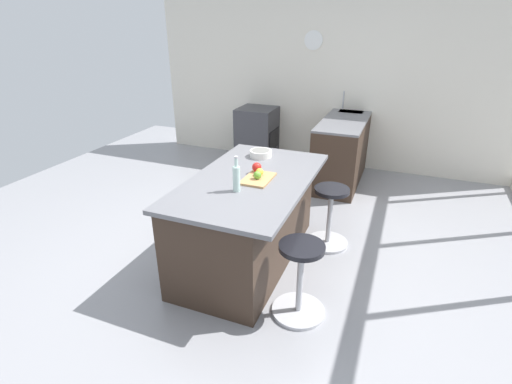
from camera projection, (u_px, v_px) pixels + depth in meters
The scene contains 13 objects.
ground_plane at pixel (253, 258), 3.89m from camera, with size 8.11×8.11×0.00m, color gray.
interior_partition_left at pixel (328, 79), 5.96m from camera, with size 0.15×5.70×2.71m.
sink_cabinet at pixel (346, 143), 5.89m from camera, with size 2.26×0.60×1.20m.
oven_range at pixel (257, 135), 6.39m from camera, with size 0.60×0.61×0.89m.
kitchen_island at pixel (247, 219), 3.71m from camera, with size 1.82×1.05×0.89m.
stool_by_window at pixel (329, 218), 4.01m from camera, with size 0.44×0.44×0.66m.
stool_middle at pixel (300, 282), 3.05m from camera, with size 0.44×0.44×0.66m.
cutting_board at pixel (258, 179), 3.47m from camera, with size 0.36×0.24×0.02m, color tan.
apple_green at pixel (257, 175), 3.42m from camera, with size 0.07×0.07×0.07m, color #609E2D.
apple_yellow at pixel (260, 172), 3.49m from camera, with size 0.07×0.07×0.07m, color gold.
apple_red at pixel (257, 167), 3.58m from camera, with size 0.09×0.09×0.09m, color red.
water_bottle at pixel (236, 178), 3.19m from camera, with size 0.06×0.06×0.31m.
fruit_bowl at pixel (261, 153), 4.03m from camera, with size 0.23×0.23×0.07m.
Camera 1 is at (3.01, 1.24, 2.23)m, focal length 26.72 mm.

